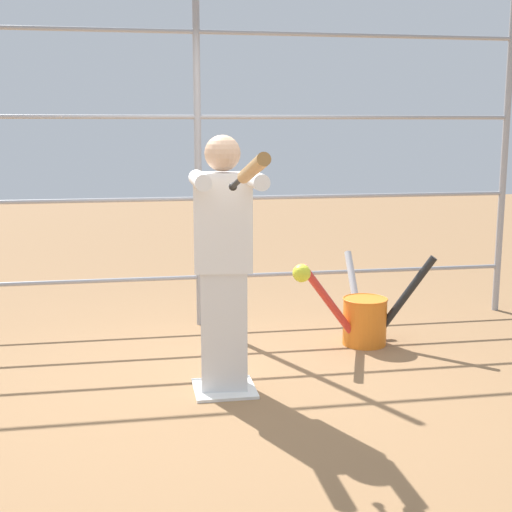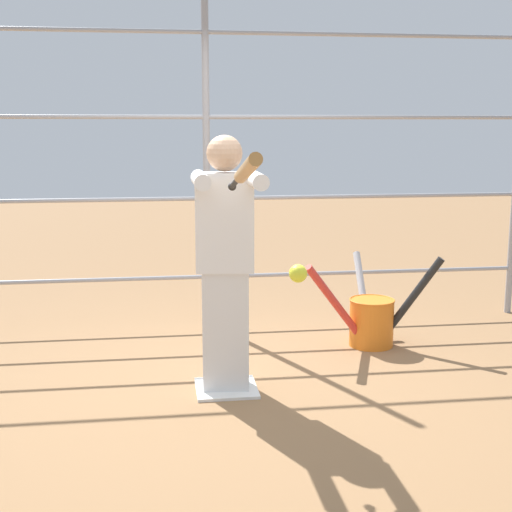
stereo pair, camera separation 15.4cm
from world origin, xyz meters
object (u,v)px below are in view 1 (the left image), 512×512
(softball_in_flight, at_px, (302,273))
(bat_bucket, at_px, (364,317))
(batter, at_px, (224,257))
(baseball_bat_swinging, at_px, (250,171))

(softball_in_flight, xyz_separation_m, bat_bucket, (-0.93, -1.67, -0.74))
(batter, height_order, bat_bucket, batter)
(bat_bucket, bearing_deg, baseball_bat_swinging, 55.54)
(batter, distance_m, softball_in_flight, 0.91)
(softball_in_flight, bearing_deg, batter, -70.85)
(batter, xyz_separation_m, softball_in_flight, (-0.30, 0.86, 0.06))
(batter, bearing_deg, baseball_bat_swinging, 90.52)
(bat_bucket, bearing_deg, batter, 33.62)
(batter, relative_size, baseball_bat_swinging, 1.85)
(softball_in_flight, distance_m, bat_bucket, 2.05)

